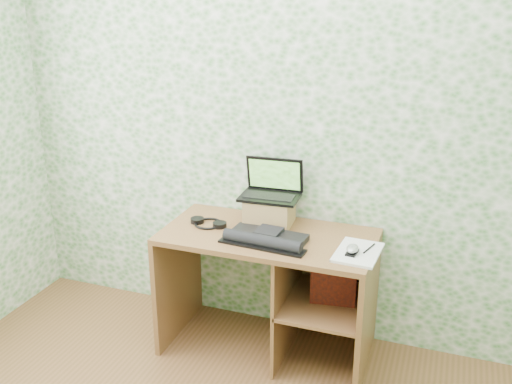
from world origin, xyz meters
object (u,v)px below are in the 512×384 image
at_px(desk, 282,277).
at_px(laptop, 272,188).
at_px(keyboard, 266,238).
at_px(riser, 270,211).
at_px(notepad, 358,252).

distance_m(desk, laptop, 0.52).
bearing_deg(keyboard, riser, 108.67).
bearing_deg(notepad, desk, 169.91).
bearing_deg(riser, keyboard, -75.96).
height_order(keyboard, notepad, keyboard).
xyz_separation_m(desk, riser, (-0.12, 0.12, 0.35)).
bearing_deg(desk, laptop, 127.83).
xyz_separation_m(desk, keyboard, (-0.06, -0.13, 0.29)).
bearing_deg(laptop, desk, -55.13).
distance_m(keyboard, notepad, 0.50).
height_order(desk, laptop, laptop).
bearing_deg(notepad, keyboard, -173.38).
bearing_deg(notepad, riser, 161.88).
relative_size(riser, notepad, 0.85).
bearing_deg(laptop, keyboard, -80.63).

